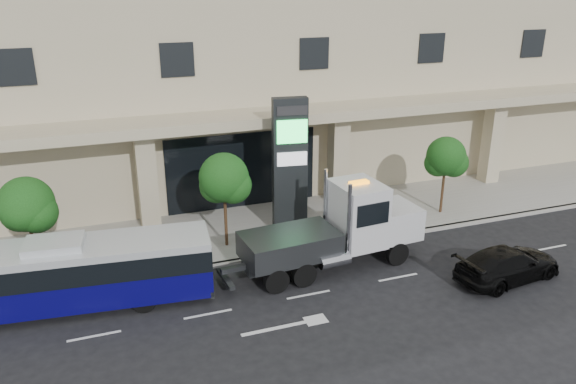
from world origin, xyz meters
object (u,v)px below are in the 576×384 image
(city_bus, at_px, (59,274))
(tow_truck, at_px, (341,229))
(signage_pylon, at_px, (290,165))
(black_sedan, at_px, (508,264))

(city_bus, distance_m, tow_truck, 11.19)
(tow_truck, distance_m, signage_pylon, 4.39)
(black_sedan, bearing_deg, signage_pylon, 34.99)
(city_bus, height_order, tow_truck, tow_truck)
(black_sedan, xyz_separation_m, signage_pylon, (-6.78, 7.39, 2.73))
(tow_truck, bearing_deg, black_sedan, -34.61)
(city_bus, height_order, black_sedan, city_bus)
(tow_truck, xyz_separation_m, black_sedan, (5.93, -3.46, -0.99))
(tow_truck, xyz_separation_m, signage_pylon, (-0.85, 3.93, 1.75))
(tow_truck, height_order, signage_pylon, signage_pylon)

